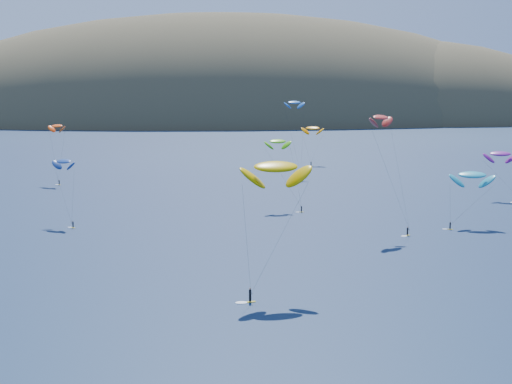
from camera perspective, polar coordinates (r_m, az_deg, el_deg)
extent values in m
plane|color=black|center=(84.23, 5.97, -14.51)|extent=(2800.00, 2800.00, 0.00)
ellipsoid|color=#3D3526|center=(638.41, -2.19, 4.70)|extent=(600.00, 300.00, 210.00)
ellipsoid|color=#3D3526|center=(678.48, -16.01, 5.07)|extent=(340.00, 240.00, 120.00)
ellipsoid|color=#3D3526|center=(647.51, 12.25, 4.85)|extent=(320.00, 220.00, 156.00)
cube|color=gold|center=(240.45, -15.46, 0.56)|extent=(1.27, 1.07, 0.07)
cylinder|color=black|center=(240.34, -15.47, 0.75)|extent=(0.31, 0.31, 1.39)
sphere|color=#8C6047|center=(240.23, -15.48, 0.94)|extent=(0.23, 0.23, 0.23)
ellipsoid|color=#FF4B0C|center=(244.86, -15.65, 5.11)|extent=(7.62, 6.81, 3.93)
cube|color=gold|center=(109.87, -0.47, -8.79)|extent=(1.72, 0.76, 0.09)
cylinder|color=black|center=(109.56, -0.47, -8.27)|extent=(0.39, 0.39, 1.78)
sphere|color=#8C6047|center=(109.26, -0.48, -7.75)|extent=(0.30, 0.30, 0.30)
ellipsoid|color=#D1A700|center=(113.44, 1.60, 2.04)|extent=(11.88, 7.05, 6.22)
cube|color=gold|center=(183.89, 3.65, -1.61)|extent=(1.32, 0.58, 0.07)
cylinder|color=black|center=(183.75, 3.66, -1.37)|extent=(0.30, 0.30, 1.36)
sphere|color=#8C6047|center=(183.61, 3.66, -1.12)|extent=(0.23, 0.23, 0.23)
ellipsoid|color=#50BA0F|center=(189.19, 1.74, 4.08)|extent=(7.52, 4.46, 3.94)
cube|color=gold|center=(253.54, 3.57, 1.27)|extent=(1.28, 0.59, 0.07)
cylinder|color=black|center=(253.44, 3.57, 1.45)|extent=(0.29, 0.29, 1.32)
sphere|color=#8C6047|center=(253.34, 3.57, 1.62)|extent=(0.22, 0.22, 0.22)
ellipsoid|color=blue|center=(255.31, 3.08, 7.18)|extent=(7.78, 4.70, 4.06)
cube|color=gold|center=(168.11, 15.26, -2.90)|extent=(1.40, 0.71, 0.07)
cylinder|color=black|center=(167.95, 15.27, -2.62)|extent=(0.32, 0.32, 1.44)
sphere|color=#8C6047|center=(167.79, 15.28, -2.34)|extent=(0.24, 0.24, 0.24)
ellipsoid|color=teal|center=(173.19, 16.91, 1.33)|extent=(10.66, 6.88, 5.49)
ellipsoid|color=#6E137C|center=(215.39, 18.96, 2.92)|extent=(9.78, 6.66, 4.99)
cube|color=gold|center=(159.35, 12.01, -3.42)|extent=(1.40, 1.24, 0.08)
cylinder|color=black|center=(159.16, 12.03, -3.09)|extent=(0.34, 0.34, 1.56)
sphere|color=#8C6047|center=(158.98, 12.04, -2.78)|extent=(0.26, 0.26, 0.26)
ellipsoid|color=red|center=(160.42, 9.94, 5.91)|extent=(7.80, 7.19, 4.06)
cube|color=gold|center=(169.16, -14.42, -2.80)|extent=(1.21, 1.02, 0.07)
cylinder|color=black|center=(169.01, -14.43, -2.54)|extent=(0.29, 0.29, 1.32)
sphere|color=#8C6047|center=(168.87, -14.44, -2.28)|extent=(0.22, 0.22, 0.22)
ellipsoid|color=navy|center=(174.16, -15.13, 2.39)|extent=(7.14, 6.39, 3.68)
cube|color=gold|center=(283.19, 4.43, 2.06)|extent=(1.50, 1.04, 0.08)
cylinder|color=black|center=(283.08, 4.43, 2.24)|extent=(0.34, 0.34, 1.56)
sphere|color=#8C6047|center=(282.98, 4.43, 2.42)|extent=(0.26, 0.26, 0.26)
ellipsoid|color=#FF9000|center=(291.18, 4.55, 5.13)|extent=(9.80, 7.73, 4.96)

